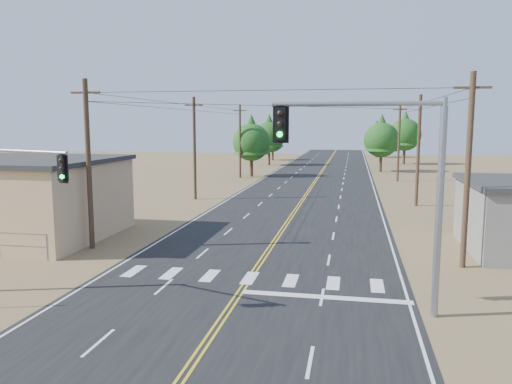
# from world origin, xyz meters

# --- Properties ---
(ground) EXTENTS (220.00, 220.00, 0.00)m
(ground) POSITION_xyz_m (0.00, 0.00, 0.00)
(ground) COLOR olive
(ground) RESTS_ON ground
(road) EXTENTS (15.00, 200.00, 0.02)m
(road) POSITION_xyz_m (0.00, 30.00, 0.01)
(road) COLOR black
(road) RESTS_ON ground
(utility_pole_left_near) EXTENTS (1.80, 0.30, 10.00)m
(utility_pole_left_near) POSITION_xyz_m (-10.50, 12.00, 5.12)
(utility_pole_left_near) COLOR #4C3826
(utility_pole_left_near) RESTS_ON ground
(utility_pole_left_mid) EXTENTS (1.80, 0.30, 10.00)m
(utility_pole_left_mid) POSITION_xyz_m (-10.50, 32.00, 5.12)
(utility_pole_left_mid) COLOR #4C3826
(utility_pole_left_mid) RESTS_ON ground
(utility_pole_left_far) EXTENTS (1.80, 0.30, 10.00)m
(utility_pole_left_far) POSITION_xyz_m (-10.50, 52.00, 5.12)
(utility_pole_left_far) COLOR #4C3826
(utility_pole_left_far) RESTS_ON ground
(utility_pole_right_near) EXTENTS (1.80, 0.30, 10.00)m
(utility_pole_right_near) POSITION_xyz_m (10.50, 12.00, 5.12)
(utility_pole_right_near) COLOR #4C3826
(utility_pole_right_near) RESTS_ON ground
(utility_pole_right_mid) EXTENTS (1.80, 0.30, 10.00)m
(utility_pole_right_mid) POSITION_xyz_m (10.50, 32.00, 5.12)
(utility_pole_right_mid) COLOR #4C3826
(utility_pole_right_mid) RESTS_ON ground
(utility_pole_right_far) EXTENTS (1.80, 0.30, 10.00)m
(utility_pole_right_far) POSITION_xyz_m (10.50, 52.00, 5.12)
(utility_pole_right_far) COLOR #4C3826
(utility_pole_right_far) RESTS_ON ground
(signal_mast_left) EXTENTS (5.30, 2.02, 6.50)m
(signal_mast_left) POSITION_xyz_m (-9.48, 3.48, 4.41)
(signal_mast_left) COLOR gray
(signal_mast_left) RESTS_ON ground
(signal_mast_right) EXTENTS (6.53, 0.55, 8.39)m
(signal_mast_right) POSITION_xyz_m (6.16, 4.66, 5.64)
(signal_mast_right) COLOR gray
(signal_mast_right) RESTS_ON ground
(tree_left_near) EXTENTS (5.27, 5.27, 8.78)m
(tree_left_near) POSITION_xyz_m (-9.36, 54.26, 5.37)
(tree_left_near) COLOR #3F2D1E
(tree_left_near) RESTS_ON ground
(tree_left_mid) EXTENTS (5.51, 5.51, 9.19)m
(tree_left_mid) POSITION_xyz_m (-10.09, 73.68, 5.62)
(tree_left_mid) COLOR #3F2D1E
(tree_left_mid) RESTS_ON ground
(tree_left_far) EXTENTS (3.98, 3.98, 6.64)m
(tree_left_far) POSITION_xyz_m (-11.48, 86.45, 4.06)
(tree_left_far) COLOR #3F2D1E
(tree_left_far) RESTS_ON ground
(tree_right_near) EXTENTS (5.39, 5.39, 8.98)m
(tree_right_near) POSITION_xyz_m (9.00, 65.04, 5.49)
(tree_right_near) COLOR #3F2D1E
(tree_right_near) RESTS_ON ground
(tree_right_mid) EXTENTS (5.92, 5.92, 9.86)m
(tree_right_mid) POSITION_xyz_m (14.00, 80.83, 6.03)
(tree_right_mid) COLOR #3F2D1E
(tree_right_mid) RESTS_ON ground
(tree_right_far) EXTENTS (4.97, 4.97, 8.28)m
(tree_right_far) POSITION_xyz_m (9.77, 99.25, 5.06)
(tree_right_far) COLOR #3F2D1E
(tree_right_far) RESTS_ON ground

